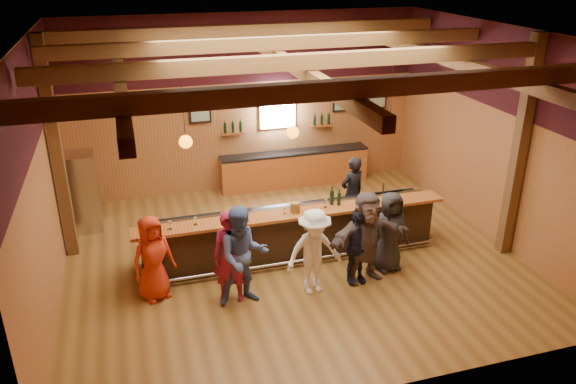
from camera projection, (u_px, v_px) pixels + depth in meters
name	position (u px, v px, depth m)	size (l,w,h in m)	color
room	(292.00, 105.00, 10.40)	(9.04, 9.00, 4.52)	brown
bar_counter	(291.00, 232.00, 11.55)	(6.30, 1.07, 1.11)	black
back_bar_cabinet	(295.00, 168.00, 15.02)	(4.00, 0.52, 0.95)	#93481A
window	(277.00, 110.00, 14.49)	(0.95, 0.09, 0.95)	silver
framed_pictures	(309.00, 106.00, 14.69)	(5.35, 0.05, 0.45)	black
wine_shelves	(278.00, 127.00, 14.60)	(3.00, 0.18, 0.30)	#93481A
pendant_lights	(293.00, 132.00, 10.55)	(4.24, 0.24, 1.37)	black
stainless_fridge	(82.00, 192.00, 12.48)	(0.70, 0.70, 1.80)	silver
customer_orange	(153.00, 258.00, 9.99)	(0.79, 0.51, 1.62)	red
customer_redvest	(231.00, 257.00, 9.90)	(0.63, 0.42, 1.74)	maroon
customer_denim	(243.00, 256.00, 9.80)	(0.91, 0.71, 1.87)	#4C6298
customer_white	(314.00, 252.00, 10.15)	(1.08, 0.62, 1.67)	white
customer_navy	(356.00, 247.00, 10.49)	(0.88, 0.36, 1.49)	black
customer_brown	(366.00, 237.00, 10.50)	(1.69, 0.54, 1.83)	#5B4C49
customer_dark	(390.00, 232.00, 10.91)	(0.80, 0.52, 1.64)	#242526
bartender	(352.00, 193.00, 12.51)	(0.63, 0.41, 1.72)	black
ice_bucket	(295.00, 207.00, 11.00)	(0.20, 0.20, 0.21)	brown
bottle_a	(332.00, 197.00, 11.32)	(0.08, 0.08, 0.39)	black
bottle_b	(339.00, 199.00, 11.29)	(0.07, 0.07, 0.34)	black
glass_a	(170.00, 223.00, 10.31)	(0.08, 0.08, 0.18)	silver
glass_b	(195.00, 219.00, 10.50)	(0.07, 0.07, 0.16)	silver
glass_c	(222.00, 214.00, 10.68)	(0.07, 0.07, 0.16)	silver
glass_d	(247.00, 215.00, 10.63)	(0.08, 0.08, 0.18)	silver
glass_e	(285.00, 208.00, 10.93)	(0.07, 0.07, 0.16)	silver
glass_f	(326.00, 201.00, 11.19)	(0.08, 0.08, 0.19)	silver
glass_g	(364.00, 198.00, 11.32)	(0.09, 0.09, 0.20)	silver
glass_h	(387.00, 196.00, 11.48)	(0.08, 0.08, 0.17)	silver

